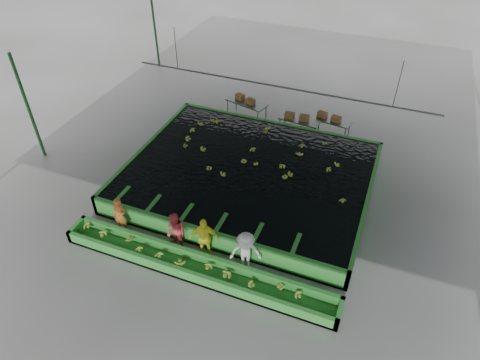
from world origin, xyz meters
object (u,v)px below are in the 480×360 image
at_px(box_stack_left, 245,101).
at_px(packing_table_right, 330,127).
at_px(worker_a, 120,215).
at_px(worker_d, 246,252).
at_px(flotation_tank, 249,176).
at_px(worker_c, 204,238).
at_px(sorting_trough, 196,267).
at_px(worker_b, 176,232).
at_px(box_stack_mid, 297,119).
at_px(packing_table_mid, 299,127).
at_px(packing_table_left, 247,110).
at_px(box_stack_right, 329,119).

bearing_deg(box_stack_left, packing_table_right, 0.10).
relative_size(worker_a, packing_table_right, 0.78).
xyz_separation_m(worker_a, worker_d, (5.00, 0.00, 0.07)).
height_order(flotation_tank, worker_c, worker_c).
relative_size(packing_table_right, box_stack_left, 1.65).
relative_size(worker_c, box_stack_left, 1.50).
bearing_deg(sorting_trough, box_stack_left, 101.88).
bearing_deg(worker_b, box_stack_mid, 93.96).
distance_m(worker_c, packing_table_mid, 8.97).
xyz_separation_m(box_stack_left, box_stack_mid, (2.94, -0.58, -0.08)).
distance_m(worker_c, box_stack_left, 9.70).
bearing_deg(box_stack_left, packing_table_left, -19.48).
bearing_deg(packing_table_right, worker_d, -95.16).
bearing_deg(worker_b, flotation_tank, 91.32).
relative_size(packing_table_mid, packing_table_right, 1.03).
distance_m(packing_table_left, box_stack_right, 4.32).
distance_m(sorting_trough, packing_table_right, 10.54).
xyz_separation_m(worker_a, packing_table_left, (1.43, 9.43, -0.27)).
distance_m(worker_b, box_stack_left, 9.52).
height_order(worker_a, worker_b, worker_b).
xyz_separation_m(worker_c, box_stack_right, (2.28, 9.48, 0.00)).
bearing_deg(worker_c, sorting_trough, -109.13).
height_order(worker_b, worker_d, worker_d).
bearing_deg(worker_c, box_stack_right, 54.56).
height_order(sorting_trough, packing_table_mid, packing_table_mid).
height_order(box_stack_left, box_stack_right, box_stack_left).
bearing_deg(worker_d, box_stack_left, 90.40).
height_order(flotation_tank, worker_b, worker_b).
height_order(worker_c, box_stack_left, worker_c).
bearing_deg(packing_table_right, box_stack_right, 176.55).
bearing_deg(box_stack_right, box_stack_left, -179.81).
bearing_deg(worker_c, packing_table_mid, 61.90).
bearing_deg(box_stack_right, worker_a, -121.17).
xyz_separation_m(worker_b, packing_table_left, (-0.92, 9.43, -0.30)).
xyz_separation_m(sorting_trough, packing_table_left, (-2.06, 10.23, 0.24)).
bearing_deg(sorting_trough, box_stack_mid, 85.39).
bearing_deg(worker_d, worker_a, 159.19).
distance_m(flotation_tank, packing_table_right, 5.69).
bearing_deg(worker_d, box_stack_right, 64.77).
bearing_deg(box_stack_left, flotation_tank, -67.30).
distance_m(packing_table_right, box_stack_right, 0.46).
xyz_separation_m(worker_a, box_stack_left, (1.33, 9.46, 0.23)).
bearing_deg(worker_c, flotation_tank, 67.59).
relative_size(worker_a, packing_table_mid, 0.76).
height_order(flotation_tank, packing_table_right, flotation_tank).
height_order(packing_table_left, packing_table_mid, packing_table_left).
bearing_deg(worker_a, box_stack_right, 54.92).
bearing_deg(packing_table_mid, packing_table_right, 21.53).
distance_m(worker_a, box_stack_right, 11.08).
height_order(worker_b, packing_table_right, worker_b).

